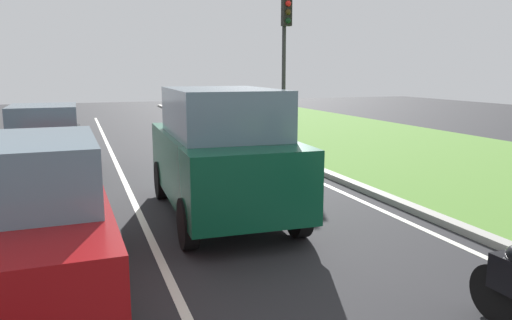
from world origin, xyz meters
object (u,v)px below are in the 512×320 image
(car_suv_ahead, at_px, (221,152))
(car_sedan_left_lane, at_px, (26,221))
(car_hatchback_far, at_px, (46,142))
(traffic_light_near_right, at_px, (285,42))

(car_suv_ahead, relative_size, car_sedan_left_lane, 1.05)
(car_sedan_left_lane, height_order, car_hatchback_far, car_sedan_left_lane)
(car_hatchback_far, height_order, traffic_light_near_right, traffic_light_near_right)
(car_sedan_left_lane, bearing_deg, traffic_light_near_right, 52.44)
(car_suv_ahead, xyz_separation_m, traffic_light_near_right, (4.64, 7.93, 2.39))
(car_suv_ahead, height_order, car_sedan_left_lane, car_suv_ahead)
(car_hatchback_far, bearing_deg, traffic_light_near_right, 23.35)
(car_suv_ahead, distance_m, car_sedan_left_lane, 3.84)
(car_hatchback_far, distance_m, traffic_light_near_right, 8.87)
(car_suv_ahead, distance_m, traffic_light_near_right, 9.49)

